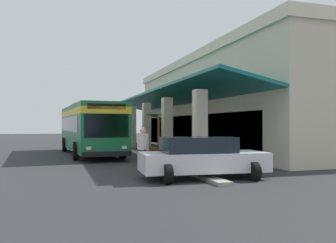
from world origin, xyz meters
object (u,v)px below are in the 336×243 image
at_px(pedestrian, 143,147).
at_px(transit_bus, 89,126).
at_px(parked_sedan_white, 202,157).
at_px(potted_palm, 159,146).

bearing_deg(pedestrian, transit_bus, -171.89).
height_order(parked_sedan_white, pedestrian, pedestrian).
bearing_deg(pedestrian, potted_palm, 159.43).
distance_m(transit_bus, parked_sedan_white, 12.23).
xyz_separation_m(parked_sedan_white, potted_palm, (-9.79, 1.21, -0.14)).
height_order(transit_bus, pedestrian, transit_bus).
height_order(parked_sedan_white, potted_palm, potted_palm).
distance_m(transit_bus, pedestrian, 9.49).
bearing_deg(potted_palm, parked_sedan_white, -7.02).
bearing_deg(parked_sedan_white, potted_palm, 172.98).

